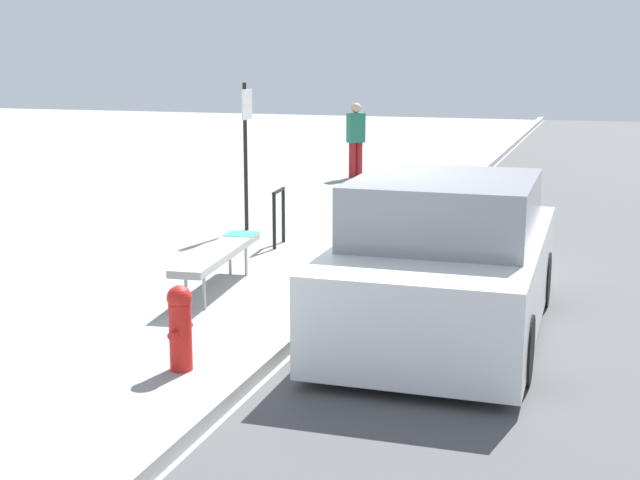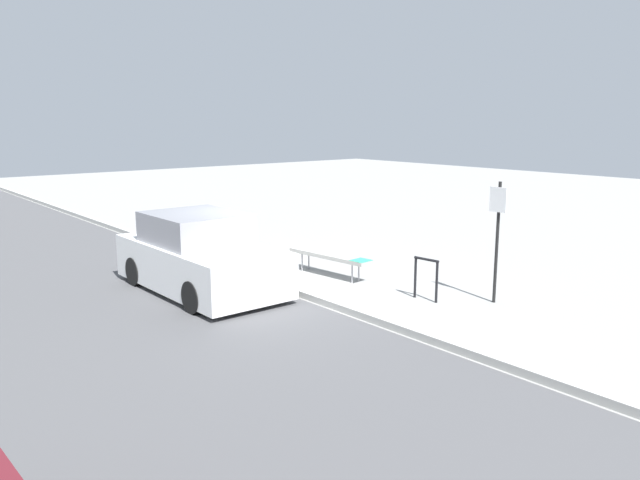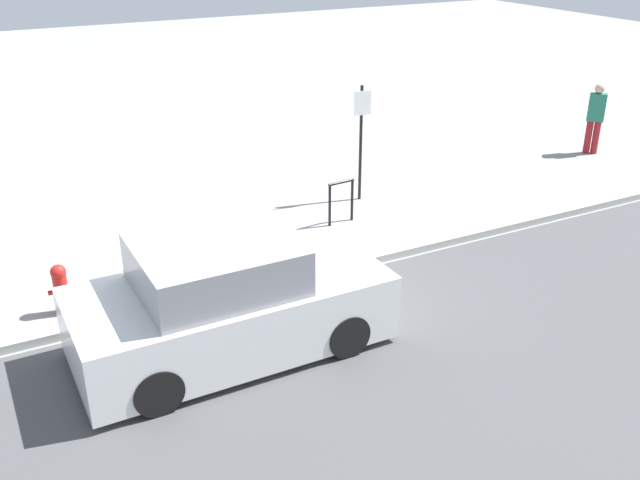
% 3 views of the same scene
% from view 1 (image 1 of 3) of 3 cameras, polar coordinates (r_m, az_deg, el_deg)
% --- Properties ---
extents(ground_plane, '(60.00, 60.00, 0.00)m').
position_cam_1_polar(ground_plane, '(9.85, 0.82, -4.26)').
color(ground_plane, gray).
extents(curb, '(60.00, 0.20, 0.13)m').
position_cam_1_polar(curb, '(9.83, 0.83, -3.89)').
color(curb, '#A8A8A3').
rests_on(curb, ground_plane).
extents(bench, '(2.24, 0.60, 0.51)m').
position_cam_1_polar(bench, '(10.44, -6.55, -0.86)').
color(bench, '#99999E').
rests_on(bench, ground_plane).
extents(bike_rack, '(0.55, 0.10, 0.83)m').
position_cam_1_polar(bike_rack, '(12.86, -2.66, 1.84)').
color(bike_rack, black).
rests_on(bike_rack, ground_plane).
extents(sign_post, '(0.36, 0.08, 2.30)m').
position_cam_1_polar(sign_post, '(13.92, -4.76, 6.24)').
color(sign_post, black).
rests_on(sign_post, ground_plane).
extents(fire_hydrant, '(0.36, 0.22, 0.77)m').
position_cam_1_polar(fire_hydrant, '(7.89, -8.94, -5.40)').
color(fire_hydrant, red).
rests_on(fire_hydrant, ground_plane).
extents(pedestrian, '(0.41, 0.42, 1.67)m').
position_cam_1_polar(pedestrian, '(20.06, 2.31, 6.55)').
color(pedestrian, maroon).
rests_on(pedestrian, ground_plane).
extents(parked_car_near, '(4.06, 1.93, 1.58)m').
position_cam_1_polar(parked_car_near, '(8.85, 8.02, -1.54)').
color(parked_car_near, black).
rests_on(parked_car_near, ground_plane).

